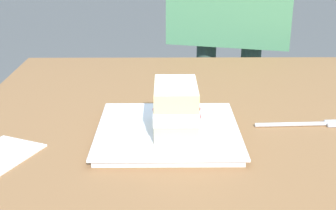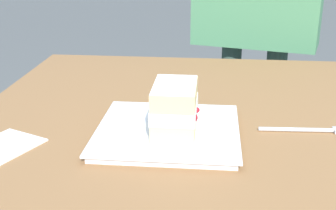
{
  "view_description": "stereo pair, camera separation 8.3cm",
  "coord_description": "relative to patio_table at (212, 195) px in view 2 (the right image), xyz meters",
  "views": [
    {
      "loc": [
        -0.76,
        0.09,
        1.13
      ],
      "look_at": [
        0.02,
        0.09,
        0.84
      ],
      "focal_mm": 49.31,
      "sensor_mm": 36.0,
      "label": 1
    },
    {
      "loc": [
        -0.76,
        0.01,
        1.13
      ],
      "look_at": [
        0.02,
        0.09,
        0.84
      ],
      "focal_mm": 49.31,
      "sensor_mm": 36.0,
      "label": 2
    }
  ],
  "objects": [
    {
      "name": "patio_table",
      "position": [
        0.0,
        0.0,
        0.0
      ],
      "size": [
        1.17,
        1.0,
        0.78
      ],
      "color": "olive",
      "rests_on": "ground"
    },
    {
      "name": "dessert_plate",
      "position": [
        0.02,
        0.09,
        0.12
      ],
      "size": [
        0.26,
        0.26,
        0.02
      ],
      "color": "white",
      "rests_on": "patio_table"
    },
    {
      "name": "dessert_fork",
      "position": [
        0.06,
        -0.18,
        0.12
      ],
      "size": [
        0.03,
        0.17,
        0.01
      ],
      "color": "silver",
      "rests_on": "patio_table"
    },
    {
      "name": "paper_napkin",
      "position": [
        -0.06,
        0.37,
        0.11
      ],
      "size": [
        0.15,
        0.14,
        0.0
      ],
      "color": "white",
      "rests_on": "patio_table"
    },
    {
      "name": "cake_slice",
      "position": [
        -0.0,
        0.07,
        0.17
      ],
      "size": [
        0.12,
        0.09,
        0.09
      ],
      "color": "#EAD18C",
      "rests_on": "dessert_plate"
    }
  ]
}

